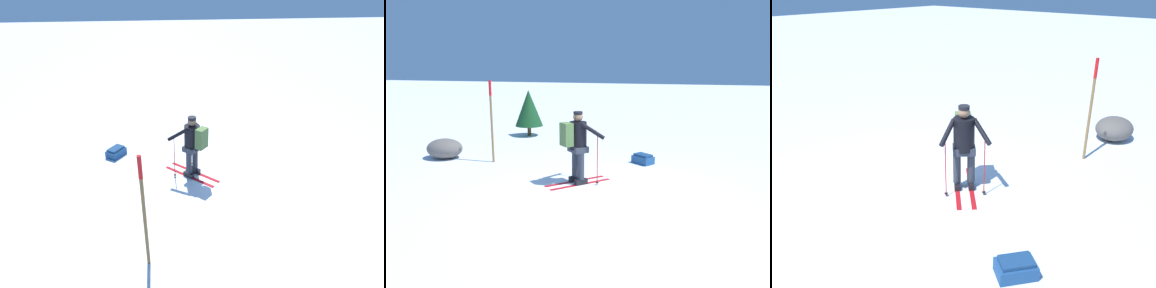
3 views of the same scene
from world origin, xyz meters
The scene contains 4 objects.
ground_plane centered at (0.00, 0.00, 0.00)m, with size 80.00×80.00×0.00m, color white.
skier centered at (-0.80, 0.67, 0.99)m, with size 1.37×1.37×1.68m.
dropped_backpack centered at (0.55, 2.80, 0.13)m, with size 0.66×0.62×0.27m.
trail_marker centered at (-3.54, 1.89, 1.32)m, with size 0.07×0.07×2.28m.
Camera 1 is at (-7.47, 1.65, 4.53)m, focal length 28.00 mm.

